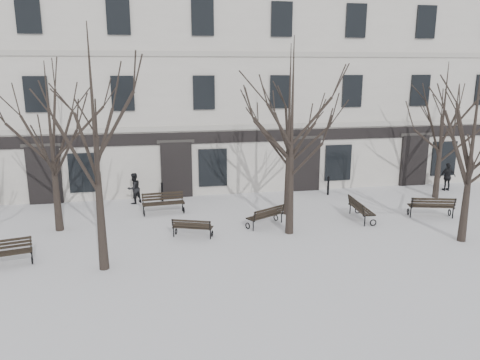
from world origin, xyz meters
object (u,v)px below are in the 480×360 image
object	(u,v)px
tree_3	(475,125)
bench_2	(431,206)
bench_5	(360,209)
bench_3	(163,202)
bench_0	(5,252)
tree_2	(292,114)
bench_4	(266,215)
bench_1	(192,227)
tree_1	(94,121)

from	to	relation	value
tree_3	bench_2	world-z (taller)	tree_3
tree_3	bench_5	world-z (taller)	tree_3
bench_3	tree_3	bearing A→B (deg)	-31.81
bench_0	tree_3	bearing A→B (deg)	-15.46
tree_2	bench_0	xyz separation A→B (m)	(-10.53, -1.27, -4.41)
bench_0	bench_4	xyz separation A→B (m)	(9.80, 2.30, 0.00)
bench_1	bench_3	distance (m)	3.60
tree_2	bench_1	bearing A→B (deg)	176.27
bench_3	bench_5	distance (m)	8.99
bench_5	bench_4	bearing A→B (deg)	94.59
bench_3	bench_4	bearing A→B (deg)	-36.85
tree_3	bench_0	distance (m)	17.44
bench_0	bench_3	size ratio (longest dim) A/B	0.93
tree_2	bench_2	size ratio (longest dim) A/B	3.79
tree_3	bench_5	xyz separation A→B (m)	(-2.81, 3.20, -4.03)
bench_0	bench_3	bearing A→B (deg)	29.33
tree_1	bench_2	world-z (taller)	tree_1
tree_2	bench_2	xyz separation A→B (m)	(6.93, 0.82, -4.35)
tree_2	bench_5	distance (m)	5.77
tree_2	bench_3	size ratio (longest dim) A/B	3.96
tree_2	bench_0	size ratio (longest dim) A/B	4.24
bench_1	bench_3	world-z (taller)	bench_3
tree_3	bench_4	distance (m)	8.80
tree_2	bench_2	distance (m)	8.22
bench_0	bench_3	world-z (taller)	bench_3
bench_2	bench_1	bearing A→B (deg)	17.85
tree_1	tree_2	distance (m)	7.49
tree_2	bench_1	size ratio (longest dim) A/B	4.66
bench_1	bench_5	xyz separation A→B (m)	(7.55, 0.83, 0.08)
tree_1	bench_5	world-z (taller)	tree_1
tree_3	tree_2	bearing A→B (deg)	161.80
tree_2	bench_0	distance (m)	11.48
bench_3	bench_4	xyz separation A→B (m)	(4.27, -2.67, -0.04)
tree_2	bench_4	distance (m)	4.58
tree_1	bench_0	world-z (taller)	tree_1
tree_2	bench_3	xyz separation A→B (m)	(-5.00, 3.70, -4.36)
tree_3	bench_5	distance (m)	5.86
tree_1	bench_4	world-z (taller)	tree_1
bench_5	tree_1	bearing A→B (deg)	110.78
bench_0	bench_5	xyz separation A→B (m)	(14.13, 2.36, 0.04)
tree_1	bench_1	xyz separation A→B (m)	(3.21, 2.44, -4.57)
bench_1	bench_2	world-z (taller)	bench_2
bench_3	tree_2	bearing A→B (deg)	-41.35
bench_4	bench_5	world-z (taller)	bench_5
bench_1	tree_3	bearing A→B (deg)	-172.68
tree_1	bench_2	distance (m)	15.09
bench_0	bench_5	size ratio (longest dim) A/B	0.95
tree_2	tree_3	distance (m)	6.76
tree_3	bench_5	bearing A→B (deg)	131.30
tree_2	bench_3	world-z (taller)	tree_2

